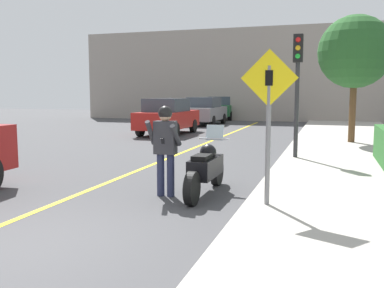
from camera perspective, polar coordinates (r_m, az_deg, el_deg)
name	(u,v)px	position (r m, az deg, el deg)	size (l,w,h in m)	color
sidewalk_curb	(379,198)	(8.40, 23.66, -6.57)	(4.40, 44.00, 0.11)	#ADA89E
road_center_line	(147,167)	(11.26, -6.02, -3.03)	(0.12, 36.00, 0.01)	yellow
building_backdrop	(272,74)	(30.42, 10.59, 9.10)	(28.00, 1.20, 6.41)	gray
motorcycle	(206,169)	(8.11, 1.87, -3.29)	(0.62, 2.30, 1.28)	black
person_biker	(165,142)	(7.90, -3.59, 0.33)	(0.59, 0.47, 1.69)	#282D4C
crossing_sign	(269,112)	(6.92, 10.17, 4.19)	(0.91, 0.08, 2.49)	slate
traffic_light	(298,72)	(12.35, 13.89, 9.30)	(0.26, 0.30, 3.41)	#2D2D30
street_tree	(355,52)	(16.92, 20.91, 11.37)	(2.64, 2.64, 4.62)	brown
parked_car_red	(168,116)	(19.98, -3.27, 3.73)	(1.88, 4.20, 1.68)	black
parked_car_grey	(205,111)	(26.02, 1.71, 4.45)	(1.88, 4.20, 1.68)	black
parked_car_green	(223,108)	(31.63, 4.15, 4.85)	(1.88, 4.20, 1.68)	black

